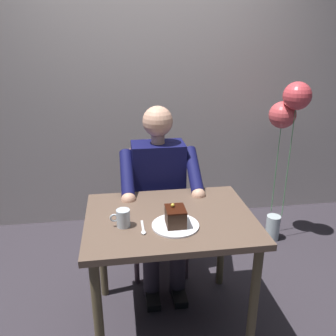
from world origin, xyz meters
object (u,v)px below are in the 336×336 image
at_px(dessert_spoon, 143,229).
at_px(balloon_display, 287,124).
at_px(chair, 157,203).
at_px(cake_slice, 176,216).
at_px(dining_table, 170,232).
at_px(coffee_cup, 123,218).
at_px(seated_person, 160,194).

relative_size(dessert_spoon, balloon_display, 0.11).
distance_m(chair, dessert_spoon, 0.82).
relative_size(cake_slice, dessert_spoon, 0.87).
relative_size(dining_table, balloon_display, 0.69).
bearing_deg(chair, dining_table, 90.00).
distance_m(chair, coffee_cup, 0.81).
relative_size(dining_table, seated_person, 0.75).
xyz_separation_m(cake_slice, balloon_display, (-1.06, -0.96, 0.23)).
bearing_deg(dessert_spoon, dining_table, -141.49).
bearing_deg(dessert_spoon, seated_person, -105.03).
xyz_separation_m(dessert_spoon, balloon_display, (-1.23, -0.97, 0.29)).
bearing_deg(seated_person, dessert_spoon, 74.97).
bearing_deg(balloon_display, coffee_cup, 34.49).
distance_m(coffee_cup, dessert_spoon, 0.12).
relative_size(chair, coffee_cup, 8.44).
bearing_deg(dessert_spoon, cake_slice, -175.19).
bearing_deg(cake_slice, dining_table, -83.84).
height_order(dining_table, chair, chair).
relative_size(chair, seated_person, 0.72).
bearing_deg(balloon_display, cake_slice, 42.07).
height_order(cake_slice, coffee_cup, cake_slice).
relative_size(chair, balloon_display, 0.66).
height_order(dining_table, cake_slice, cake_slice).
bearing_deg(seated_person, coffee_cup, 64.25).
distance_m(dessert_spoon, balloon_display, 1.59).
height_order(chair, dessert_spoon, chair).
xyz_separation_m(dining_table, seated_person, (0.00, -0.47, 0.02)).
xyz_separation_m(seated_person, balloon_display, (-1.07, -0.38, 0.37)).
height_order(dining_table, coffee_cup, coffee_cup).
bearing_deg(cake_slice, seated_person, -88.80).
distance_m(chair, cake_slice, 0.81).
height_order(cake_slice, dessert_spoon, cake_slice).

